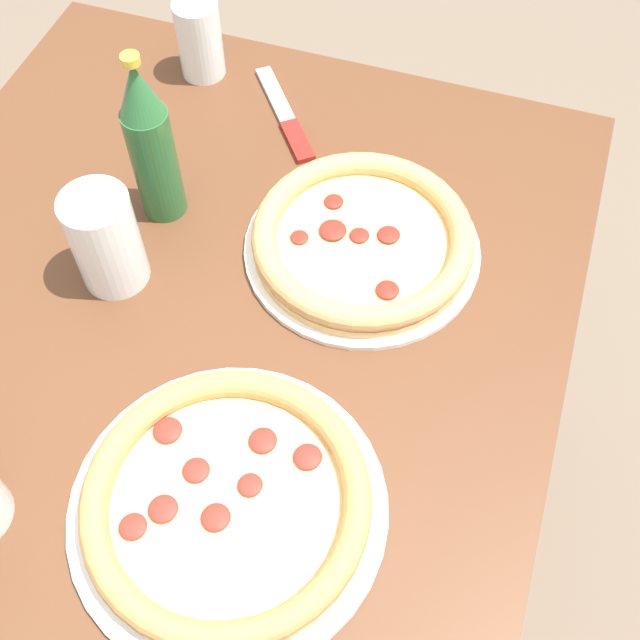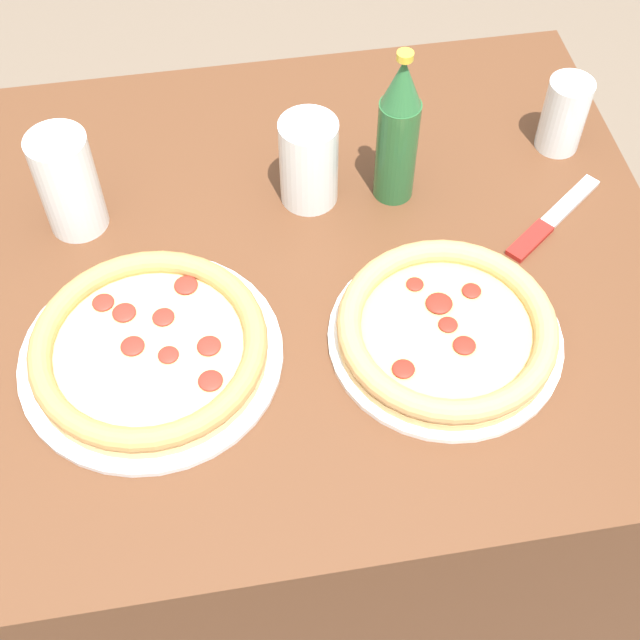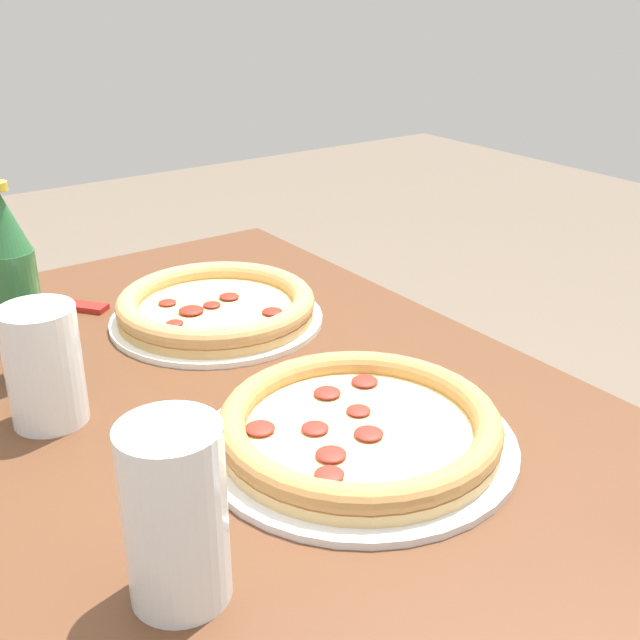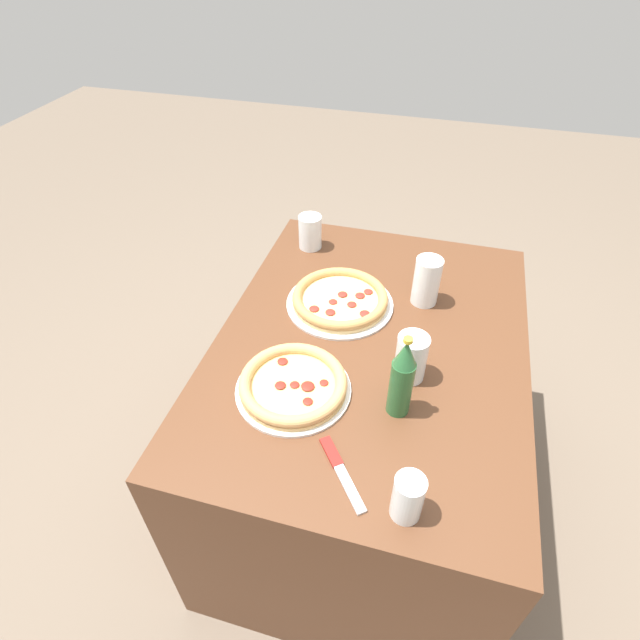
# 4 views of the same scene
# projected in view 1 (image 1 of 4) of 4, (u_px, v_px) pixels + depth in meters

# --- Properties ---
(ground_plane) EXTENTS (8.00, 8.00, 0.00)m
(ground_plane) POSITION_uv_depth(u_px,v_px,m) (231.00, 568.00, 1.52)
(ground_plane) COLOR #6B5B4C
(table) EXTENTS (1.15, 0.85, 0.75)m
(table) POSITION_uv_depth(u_px,v_px,m) (208.00, 496.00, 1.21)
(table) COLOR #56331E
(table) RESTS_ON ground_plane
(pizza_pepperoni) EXTENTS (0.32, 0.32, 0.04)m
(pizza_pepperoni) POSITION_uv_depth(u_px,v_px,m) (227.00, 502.00, 0.80)
(pizza_pepperoni) COLOR silver
(pizza_pepperoni) RESTS_ON table
(pizza_salami) EXTENTS (0.29, 0.29, 0.04)m
(pizza_salami) POSITION_uv_depth(u_px,v_px,m) (363.00, 240.00, 0.98)
(pizza_salami) COLOR white
(pizza_salami) RESTS_ON table
(glass_lemonade) EXTENTS (0.08, 0.08, 0.13)m
(glass_lemonade) POSITION_uv_depth(u_px,v_px,m) (107.00, 244.00, 0.93)
(glass_lemonade) COLOR white
(glass_lemonade) RESTS_ON table
(glass_orange_juice) EXTENTS (0.06, 0.06, 0.11)m
(glass_orange_juice) POSITION_uv_depth(u_px,v_px,m) (200.00, 43.00, 1.14)
(glass_orange_juice) COLOR white
(glass_orange_juice) RESTS_ON table
(beer_bottle) EXTENTS (0.06, 0.06, 0.24)m
(beer_bottle) POSITION_uv_depth(u_px,v_px,m) (150.00, 143.00, 0.94)
(beer_bottle) COLOR #286033
(beer_bottle) RESTS_ON table
(knife) EXTENTS (0.17, 0.14, 0.01)m
(knife) POSITION_uv_depth(u_px,v_px,m) (286.00, 118.00, 1.12)
(knife) COLOR maroon
(knife) RESTS_ON table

